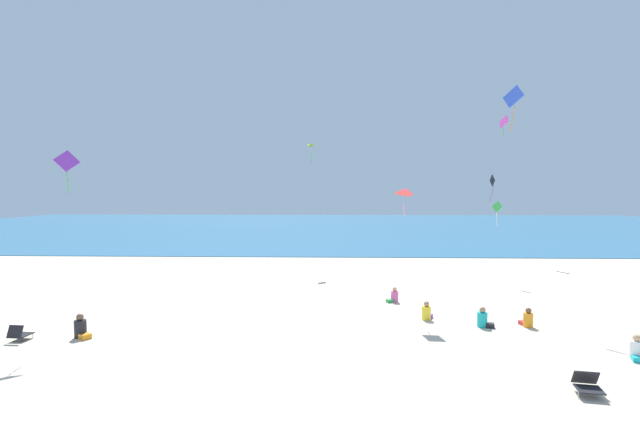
{
  "coord_description": "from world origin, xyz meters",
  "views": [
    {
      "loc": [
        0.52,
        -8.1,
        5.05
      ],
      "look_at": [
        0.0,
        8.38,
        3.83
      ],
      "focal_mm": 25.14,
      "sensor_mm": 36.0,
      "label": 1
    }
  ],
  "objects_px": {
    "person_5": "(636,350)",
    "person_0": "(483,320)",
    "kite_black": "(492,181)",
    "person_3": "(527,320)",
    "kite_blue": "(513,97)",
    "kite_green": "(497,208)",
    "kite_lime": "(312,145)",
    "beach_chair_far_right": "(19,333)",
    "person_2": "(427,313)",
    "person_6": "(81,329)",
    "person_7": "(394,296)",
    "kite_purple": "(67,162)",
    "kite_magenta": "(504,122)",
    "beach_chair_mid_beach": "(587,384)",
    "kite_red": "(405,191)"
  },
  "relations": [
    {
      "from": "person_0",
      "to": "kite_black",
      "type": "bearing_deg",
      "value": 84.23
    },
    {
      "from": "person_6",
      "to": "kite_blue",
      "type": "relative_size",
      "value": 0.4
    },
    {
      "from": "kite_magenta",
      "to": "person_3",
      "type": "bearing_deg",
      "value": -107.27
    },
    {
      "from": "beach_chair_far_right",
      "to": "kite_black",
      "type": "distance_m",
      "value": 27.5
    },
    {
      "from": "kite_green",
      "to": "person_7",
      "type": "bearing_deg",
      "value": -140.7
    },
    {
      "from": "beach_chair_mid_beach",
      "to": "person_5",
      "type": "relative_size",
      "value": 0.99
    },
    {
      "from": "person_3",
      "to": "beach_chair_far_right",
      "type": "bearing_deg",
      "value": 83.68
    },
    {
      "from": "kite_green",
      "to": "kite_blue",
      "type": "bearing_deg",
      "value": -103.8
    },
    {
      "from": "person_0",
      "to": "kite_black",
      "type": "relative_size",
      "value": 0.42
    },
    {
      "from": "kite_black",
      "to": "kite_lime",
      "type": "bearing_deg",
      "value": -175.76
    },
    {
      "from": "person_5",
      "to": "beach_chair_mid_beach",
      "type": "bearing_deg",
      "value": -27.51
    },
    {
      "from": "beach_chair_far_right",
      "to": "kite_green",
      "type": "distance_m",
      "value": 22.94
    },
    {
      "from": "beach_chair_mid_beach",
      "to": "kite_red",
      "type": "distance_m",
      "value": 9.71
    },
    {
      "from": "kite_purple",
      "to": "kite_black",
      "type": "bearing_deg",
      "value": 36.51
    },
    {
      "from": "beach_chair_mid_beach",
      "to": "kite_red",
      "type": "bearing_deg",
      "value": -146.79
    },
    {
      "from": "kite_green",
      "to": "kite_lime",
      "type": "relative_size",
      "value": 1.07
    },
    {
      "from": "kite_green",
      "to": "kite_lime",
      "type": "height_order",
      "value": "kite_lime"
    },
    {
      "from": "kite_lime",
      "to": "person_3",
      "type": "bearing_deg",
      "value": -56.92
    },
    {
      "from": "kite_magenta",
      "to": "kite_red",
      "type": "height_order",
      "value": "kite_magenta"
    },
    {
      "from": "person_6",
      "to": "kite_blue",
      "type": "height_order",
      "value": "kite_blue"
    },
    {
      "from": "person_3",
      "to": "person_6",
      "type": "bearing_deg",
      "value": 82.97
    },
    {
      "from": "kite_green",
      "to": "beach_chair_mid_beach",
      "type": "bearing_deg",
      "value": -101.21
    },
    {
      "from": "person_0",
      "to": "person_7",
      "type": "relative_size",
      "value": 1.1
    },
    {
      "from": "person_2",
      "to": "person_6",
      "type": "xyz_separation_m",
      "value": [
        -12.38,
        -2.58,
        0.04
      ]
    },
    {
      "from": "person_0",
      "to": "person_2",
      "type": "relative_size",
      "value": 1.04
    },
    {
      "from": "person_2",
      "to": "kite_magenta",
      "type": "distance_m",
      "value": 22.58
    },
    {
      "from": "beach_chair_mid_beach",
      "to": "kite_green",
      "type": "height_order",
      "value": "kite_green"
    },
    {
      "from": "person_7",
      "to": "kite_green",
      "type": "relative_size",
      "value": 0.47
    },
    {
      "from": "person_3",
      "to": "kite_black",
      "type": "relative_size",
      "value": 0.4
    },
    {
      "from": "person_5",
      "to": "kite_blue",
      "type": "distance_m",
      "value": 11.44
    },
    {
      "from": "person_2",
      "to": "kite_green",
      "type": "relative_size",
      "value": 0.49
    },
    {
      "from": "person_5",
      "to": "person_0",
      "type": "bearing_deg",
      "value": -109.72
    },
    {
      "from": "person_3",
      "to": "kite_red",
      "type": "xyz_separation_m",
      "value": [
        -4.28,
        2.13,
        4.77
      ]
    },
    {
      "from": "kite_blue",
      "to": "kite_red",
      "type": "height_order",
      "value": "kite_blue"
    },
    {
      "from": "kite_purple",
      "to": "person_0",
      "type": "bearing_deg",
      "value": 2.48
    },
    {
      "from": "kite_red",
      "to": "kite_blue",
      "type": "bearing_deg",
      "value": 19.34
    },
    {
      "from": "person_7",
      "to": "kite_lime",
      "type": "bearing_deg",
      "value": -85.91
    },
    {
      "from": "person_2",
      "to": "person_6",
      "type": "relative_size",
      "value": 0.88
    },
    {
      "from": "kite_green",
      "to": "kite_red",
      "type": "height_order",
      "value": "kite_red"
    },
    {
      "from": "person_6",
      "to": "kite_red",
      "type": "relative_size",
      "value": 0.65
    },
    {
      "from": "beach_chair_far_right",
      "to": "kite_lime",
      "type": "distance_m",
      "value": 19.66
    },
    {
      "from": "person_0",
      "to": "person_5",
      "type": "xyz_separation_m",
      "value": [
        3.53,
        -3.08,
        -0.0
      ]
    },
    {
      "from": "kite_blue",
      "to": "kite_red",
      "type": "distance_m",
      "value": 6.74
    },
    {
      "from": "person_0",
      "to": "kite_lime",
      "type": "bearing_deg",
      "value": 131.68
    },
    {
      "from": "person_2",
      "to": "person_6",
      "type": "bearing_deg",
      "value": 133.39
    },
    {
      "from": "person_7",
      "to": "kite_black",
      "type": "bearing_deg",
      "value": -145.96
    },
    {
      "from": "kite_blue",
      "to": "kite_lime",
      "type": "height_order",
      "value": "kite_blue"
    },
    {
      "from": "person_5",
      "to": "person_3",
      "type": "bearing_deg",
      "value": -128.22
    },
    {
      "from": "beach_chair_mid_beach",
      "to": "person_0",
      "type": "distance_m",
      "value": 5.57
    },
    {
      "from": "beach_chair_far_right",
      "to": "kite_magenta",
      "type": "distance_m",
      "value": 33.14
    }
  ]
}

